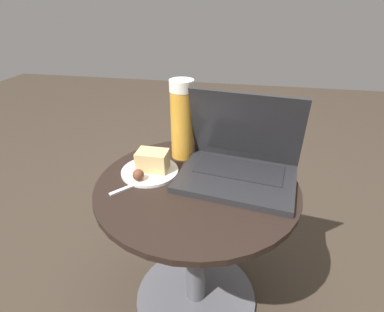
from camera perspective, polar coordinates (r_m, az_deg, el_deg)
ground_plane at (r=1.22m, az=0.75°, el=-25.21°), size 6.00×6.00×0.00m
table at (r=0.98m, az=0.87°, el=-13.84°), size 0.58×0.58×0.50m
laptop at (r=0.88m, az=9.01°, el=-0.97°), size 0.36×0.29×0.25m
beer_glass at (r=0.95m, az=-1.88°, el=6.90°), size 0.08×0.08×0.26m
snack_plate at (r=0.91m, az=-7.87°, el=-1.82°), size 0.17×0.17×0.07m
fork at (r=0.88m, az=-9.07°, el=-4.72°), size 0.13×0.15×0.00m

